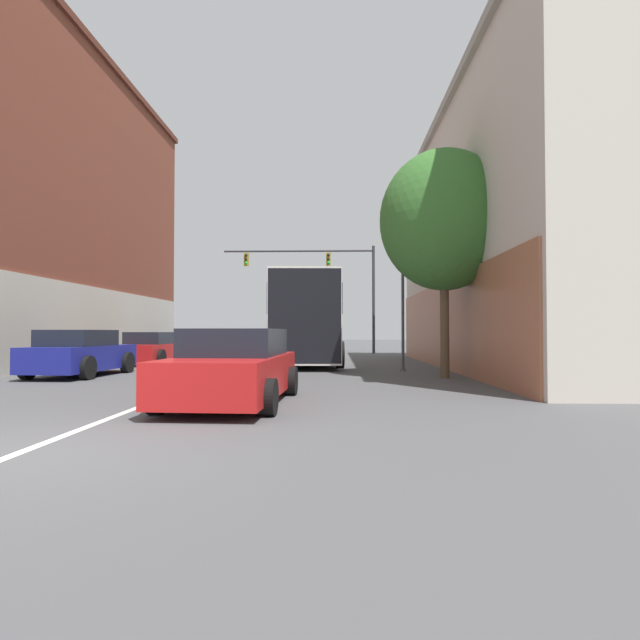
# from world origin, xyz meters

# --- Properties ---
(ground_plane) EXTENTS (160.00, 160.00, 0.00)m
(ground_plane) POSITION_xyz_m (0.00, 0.00, 0.00)
(ground_plane) COLOR #4C4C4F
(lane_center_line) EXTENTS (0.14, 41.94, 0.01)m
(lane_center_line) POSITION_xyz_m (0.00, 14.97, 0.00)
(lane_center_line) COLOR silver
(lane_center_line) RESTS_ON ground_plane
(building_right_storefront) EXTENTS (9.00, 18.68, 9.61)m
(building_right_storefront) POSITION_xyz_m (11.79, 13.46, 4.92)
(building_right_storefront) COLOR beige
(building_right_storefront) RESTS_ON ground_plane
(bus) EXTENTS (3.17, 10.51, 3.53)m
(bus) POSITION_xyz_m (2.26, 16.37, 1.98)
(bus) COLOR silver
(bus) RESTS_ON ground_plane
(hatchback_foreground) EXTENTS (2.23, 4.35, 1.41)m
(hatchback_foreground) POSITION_xyz_m (1.58, 4.09, 0.67)
(hatchback_foreground) COLOR red
(hatchback_foreground) RESTS_ON ground_plane
(parked_car_left_near) EXTENTS (1.95, 4.37, 1.50)m
(parked_car_left_near) POSITION_xyz_m (-4.04, 30.46, 0.70)
(parked_car_left_near) COLOR silver
(parked_car_left_near) RESTS_ON ground_plane
(parked_car_left_mid) EXTENTS (2.47, 4.38, 1.36)m
(parked_car_left_mid) POSITION_xyz_m (-3.91, 21.81, 0.64)
(parked_car_left_mid) COLOR navy
(parked_car_left_mid) RESTS_ON ground_plane
(parked_car_left_far) EXTENTS (2.10, 4.03, 1.41)m
(parked_car_left_far) POSITION_xyz_m (-4.28, 9.67, 0.68)
(parked_car_left_far) COLOR navy
(parked_car_left_far) RESTS_ON ground_plane
(parked_car_left_distant) EXTENTS (2.04, 4.09, 1.34)m
(parked_car_left_distant) POSITION_xyz_m (-4.14, 15.30, 0.64)
(parked_car_left_distant) COLOR red
(parked_car_left_distant) RESTS_ON ground_plane
(traffic_signal_gantry) EXTENTS (9.53, 0.36, 6.74)m
(traffic_signal_gantry) POSITION_xyz_m (3.04, 25.93, 4.94)
(traffic_signal_gantry) COLOR #333338
(traffic_signal_gantry) RESTS_ON ground_plane
(street_lamp) EXTENTS (0.36, 0.36, 4.55)m
(street_lamp) POSITION_xyz_m (5.83, 11.90, 2.88)
(street_lamp) COLOR #47474C
(street_lamp) RESTS_ON ground_plane
(street_tree_near) EXTENTS (3.77, 3.40, 6.71)m
(street_tree_near) POSITION_xyz_m (6.70, 9.37, 4.62)
(street_tree_near) COLOR brown
(street_tree_near) RESTS_ON ground_plane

